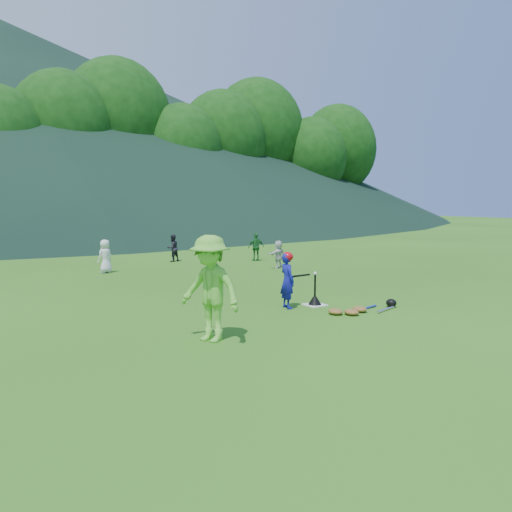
% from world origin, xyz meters
% --- Properties ---
extents(ground, '(120.00, 120.00, 0.00)m').
position_xyz_m(ground, '(0.00, 0.00, 0.00)').
color(ground, '#2B5B14').
rests_on(ground, ground).
extents(home_plate, '(0.45, 0.45, 0.02)m').
position_xyz_m(home_plate, '(0.00, 0.00, 0.01)').
color(home_plate, silver).
rests_on(home_plate, ground).
extents(baseball, '(0.08, 0.08, 0.08)m').
position_xyz_m(baseball, '(0.00, 0.00, 0.74)').
color(baseball, white).
rests_on(baseball, batting_tee).
extents(batter_child, '(0.35, 0.49, 1.23)m').
position_xyz_m(batter_child, '(-0.71, 0.10, 0.62)').
color(batter_child, '#151791').
rests_on(batter_child, ground).
extents(adult_coach, '(1.09, 1.34, 1.81)m').
position_xyz_m(adult_coach, '(-3.35, -1.31, 0.90)').
color(adult_coach, '#66C339').
rests_on(adult_coach, ground).
extents(fielder_a, '(0.63, 0.53, 1.11)m').
position_xyz_m(fielder_a, '(-2.56, 7.74, 0.55)').
color(fielder_a, white).
rests_on(fielder_a, ground).
extents(fielder_b, '(0.60, 0.52, 1.06)m').
position_xyz_m(fielder_b, '(0.55, 9.43, 0.53)').
color(fielder_b, black).
rests_on(fielder_b, ground).
extents(fielder_c, '(0.70, 0.43, 1.11)m').
position_xyz_m(fielder_c, '(3.42, 7.84, 0.55)').
color(fielder_c, '#1F672A').
rests_on(fielder_c, ground).
extents(fielder_d, '(0.95, 0.60, 0.98)m').
position_xyz_m(fielder_d, '(2.94, 5.63, 0.49)').
color(fielder_d, silver).
rests_on(fielder_d, ground).
extents(batting_tee, '(0.30, 0.30, 0.68)m').
position_xyz_m(batting_tee, '(0.00, 0.00, 0.13)').
color(batting_tee, black).
rests_on(batting_tee, home_plate).
extents(batter_gear, '(0.73, 0.26, 0.59)m').
position_xyz_m(batter_gear, '(-0.68, 0.10, 1.12)').
color(batter_gear, '#B40C13').
rests_on(batter_gear, ground).
extents(equipment_pile, '(1.80, 0.61, 0.19)m').
position_xyz_m(equipment_pile, '(0.38, -1.07, 0.07)').
color(equipment_pile, olive).
rests_on(equipment_pile, ground).
extents(outfield_fence, '(70.07, 0.08, 1.33)m').
position_xyz_m(outfield_fence, '(0.00, 28.00, 0.70)').
color(outfield_fence, gray).
rests_on(outfield_fence, ground).
extents(tree_line, '(70.04, 11.40, 14.82)m').
position_xyz_m(tree_line, '(0.20, 33.83, 8.21)').
color(tree_line, '#382314').
rests_on(tree_line, ground).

